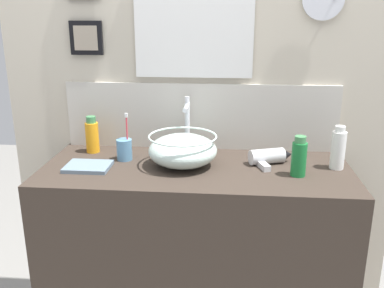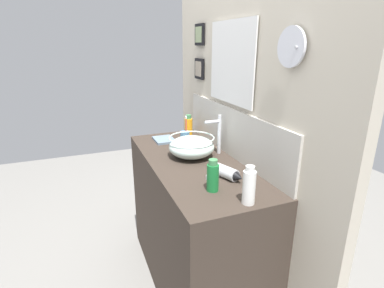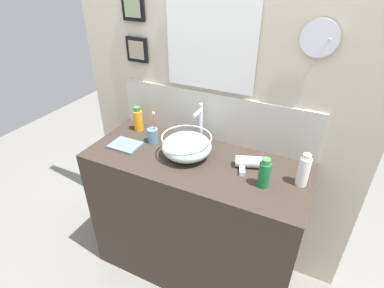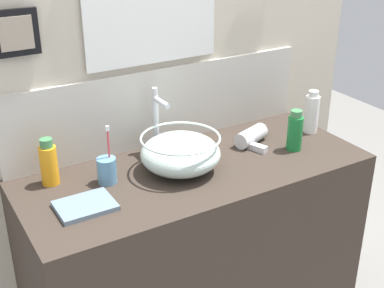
{
  "view_description": "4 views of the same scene",
  "coord_description": "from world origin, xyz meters",
  "px_view_note": "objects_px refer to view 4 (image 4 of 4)",
  "views": [
    {
      "loc": [
        0.13,
        -1.66,
        1.55
      ],
      "look_at": [
        -0.02,
        0.0,
        1.03
      ],
      "focal_mm": 40.0,
      "sensor_mm": 36.0,
      "label": 1
    },
    {
      "loc": [
        1.6,
        -0.63,
        1.61
      ],
      "look_at": [
        -0.02,
        0.0,
        1.03
      ],
      "focal_mm": 28.0,
      "sensor_mm": 36.0,
      "label": 2
    },
    {
      "loc": [
        0.6,
        -1.27,
        1.89
      ],
      "look_at": [
        -0.02,
        0.0,
        1.03
      ],
      "focal_mm": 28.0,
      "sensor_mm": 36.0,
      "label": 3
    },
    {
      "loc": [
        -0.89,
        -1.47,
        1.83
      ],
      "look_at": [
        -0.02,
        0.0,
        1.03
      ],
      "focal_mm": 50.0,
      "sensor_mm": 36.0,
      "label": 4
    }
  ],
  "objects_px": {
    "shampoo_bottle": "(312,113)",
    "spray_bottle": "(49,163)",
    "glass_bowl_sink": "(181,153)",
    "toothbrush_cup": "(107,170)",
    "hand_towel": "(85,206)",
    "lotion_bottle": "(295,131)",
    "faucet": "(157,116)",
    "hair_drier": "(254,136)"
  },
  "relations": [
    {
      "from": "shampoo_bottle",
      "to": "spray_bottle",
      "type": "bearing_deg",
      "value": 173.67
    },
    {
      "from": "glass_bowl_sink",
      "to": "shampoo_bottle",
      "type": "xyz_separation_m",
      "value": [
        0.63,
        0.02,
        0.02
      ]
    },
    {
      "from": "toothbrush_cup",
      "to": "spray_bottle",
      "type": "xyz_separation_m",
      "value": [
        -0.17,
        0.09,
        0.03
      ]
    },
    {
      "from": "hand_towel",
      "to": "spray_bottle",
      "type": "bearing_deg",
      "value": 102.09
    },
    {
      "from": "shampoo_bottle",
      "to": "hand_towel",
      "type": "height_order",
      "value": "shampoo_bottle"
    },
    {
      "from": "spray_bottle",
      "to": "hand_towel",
      "type": "relative_size",
      "value": 0.93
    },
    {
      "from": "shampoo_bottle",
      "to": "lotion_bottle",
      "type": "relative_size",
      "value": 1.11
    },
    {
      "from": "shampoo_bottle",
      "to": "lotion_bottle",
      "type": "bearing_deg",
      "value": -150.64
    },
    {
      "from": "faucet",
      "to": "spray_bottle",
      "type": "distance_m",
      "value": 0.44
    },
    {
      "from": "hair_drier",
      "to": "toothbrush_cup",
      "type": "distance_m",
      "value": 0.63
    },
    {
      "from": "hair_drier",
      "to": "lotion_bottle",
      "type": "xyz_separation_m",
      "value": [
        0.1,
        -0.13,
        0.04
      ]
    },
    {
      "from": "toothbrush_cup",
      "to": "hand_towel",
      "type": "relative_size",
      "value": 1.14
    },
    {
      "from": "faucet",
      "to": "hand_towel",
      "type": "bearing_deg",
      "value": -147.28
    },
    {
      "from": "spray_bottle",
      "to": "lotion_bottle",
      "type": "distance_m",
      "value": 0.92
    },
    {
      "from": "spray_bottle",
      "to": "toothbrush_cup",
      "type": "bearing_deg",
      "value": -28.29
    },
    {
      "from": "lotion_bottle",
      "to": "shampoo_bottle",
      "type": "bearing_deg",
      "value": 29.36
    },
    {
      "from": "hair_drier",
      "to": "hand_towel",
      "type": "height_order",
      "value": "hair_drier"
    },
    {
      "from": "glass_bowl_sink",
      "to": "hand_towel",
      "type": "height_order",
      "value": "glass_bowl_sink"
    },
    {
      "from": "glass_bowl_sink",
      "to": "shampoo_bottle",
      "type": "height_order",
      "value": "shampoo_bottle"
    },
    {
      "from": "faucet",
      "to": "glass_bowl_sink",
      "type": "bearing_deg",
      "value": -90.0
    },
    {
      "from": "glass_bowl_sink",
      "to": "toothbrush_cup",
      "type": "relative_size",
      "value": 1.38
    },
    {
      "from": "spray_bottle",
      "to": "glass_bowl_sink",
      "type": "bearing_deg",
      "value": -18.35
    },
    {
      "from": "hair_drier",
      "to": "toothbrush_cup",
      "type": "height_order",
      "value": "toothbrush_cup"
    },
    {
      "from": "hair_drier",
      "to": "lotion_bottle",
      "type": "distance_m",
      "value": 0.17
    },
    {
      "from": "glass_bowl_sink",
      "to": "shampoo_bottle",
      "type": "relative_size",
      "value": 1.59
    },
    {
      "from": "shampoo_bottle",
      "to": "lotion_bottle",
      "type": "height_order",
      "value": "shampoo_bottle"
    },
    {
      "from": "glass_bowl_sink",
      "to": "hand_towel",
      "type": "distance_m",
      "value": 0.4
    },
    {
      "from": "shampoo_bottle",
      "to": "hand_towel",
      "type": "distance_m",
      "value": 1.03
    },
    {
      "from": "faucet",
      "to": "hair_drier",
      "type": "distance_m",
      "value": 0.4
    },
    {
      "from": "faucet",
      "to": "hair_drier",
      "type": "bearing_deg",
      "value": -18.6
    },
    {
      "from": "faucet",
      "to": "spray_bottle",
      "type": "bearing_deg",
      "value": -175.1
    },
    {
      "from": "faucet",
      "to": "toothbrush_cup",
      "type": "relative_size",
      "value": 1.23
    },
    {
      "from": "spray_bottle",
      "to": "hand_towel",
      "type": "distance_m",
      "value": 0.23
    },
    {
      "from": "hair_drier",
      "to": "lotion_bottle",
      "type": "bearing_deg",
      "value": -52.34
    },
    {
      "from": "glass_bowl_sink",
      "to": "spray_bottle",
      "type": "bearing_deg",
      "value": 161.65
    },
    {
      "from": "faucet",
      "to": "toothbrush_cup",
      "type": "distance_m",
      "value": 0.31
    },
    {
      "from": "spray_bottle",
      "to": "shampoo_bottle",
      "type": "relative_size",
      "value": 0.93
    },
    {
      "from": "faucet",
      "to": "spray_bottle",
      "type": "relative_size",
      "value": 1.52
    },
    {
      "from": "toothbrush_cup",
      "to": "shampoo_bottle",
      "type": "xyz_separation_m",
      "value": [
        0.9,
        -0.03,
        0.04
      ]
    },
    {
      "from": "hair_drier",
      "to": "hand_towel",
      "type": "xyz_separation_m",
      "value": [
        -0.75,
        -0.12,
        -0.02
      ]
    },
    {
      "from": "toothbrush_cup",
      "to": "hand_towel",
      "type": "distance_m",
      "value": 0.18
    },
    {
      "from": "shampoo_bottle",
      "to": "toothbrush_cup",
      "type": "bearing_deg",
      "value": 178.31
    }
  ]
}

